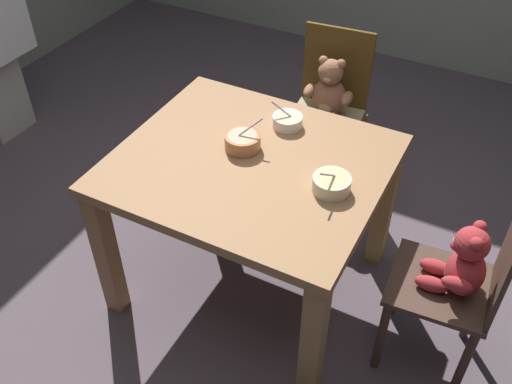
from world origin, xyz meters
name	(u,v)px	position (x,y,z in m)	size (l,w,h in m)	color
ground_plane	(251,283)	(0.00, 0.00, -0.02)	(5.20, 5.20, 0.04)	#594C55
dining_table	(250,184)	(0.00, 0.00, 0.62)	(1.08, 0.95, 0.75)	#9A6E47
teddy_chair_far_center	(327,107)	(0.02, 0.82, 0.54)	(0.42, 0.41, 0.92)	#533A16
teddy_chair_near_right	(460,276)	(0.89, 0.00, 0.52)	(0.41, 0.39, 0.86)	#483228
porridge_bowl_terracotta_center	(243,141)	(-0.07, 0.06, 0.78)	(0.15, 0.15, 0.14)	#B97146
porridge_bowl_cream_near_right	(332,184)	(0.36, -0.02, 0.78)	(0.15, 0.16, 0.13)	beige
porridge_bowl_white_far_center	(287,121)	(0.03, 0.29, 0.77)	(0.14, 0.13, 0.12)	silver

